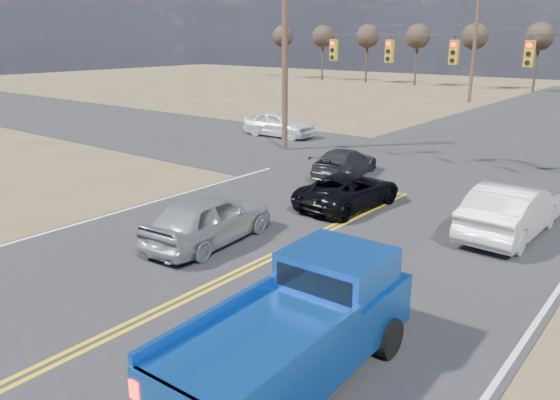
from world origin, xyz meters
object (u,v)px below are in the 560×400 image
Objects in this scene: black_suv at (349,190)px; silver_suv at (209,219)px; dgrey_car_queue at (345,162)px; pickup_truck at (299,328)px; cross_car_west at (279,124)px; white_car_queue at (511,210)px.

silver_suv is at bearing 80.33° from black_suv.
dgrey_car_queue is (-1.18, 9.51, -0.16)m from silver_suv.
silver_suv reaches higher than black_suv.
pickup_truck is at bearing 143.10° from silver_suv.
cross_car_west is (-10.94, 9.71, 0.16)m from black_suv.
white_car_queue reaches higher than dgrey_car_queue.
white_car_queue is at bearing -142.70° from silver_suv.
cross_car_west is (-16.38, 9.12, -0.05)m from white_car_queue.
dgrey_car_queue is (-2.56, 3.83, -0.01)m from black_suv.
silver_suv is 1.01× the size of black_suv.
silver_suv is (-6.11, 3.76, -0.24)m from pickup_truck.
cross_car_west reaches higher than dgrey_car_queue.
black_suv is at bearing 115.00° from pickup_truck.
pickup_truck is 1.12× the size of white_car_queue.
silver_suv is at bearing 146.82° from pickup_truck.
silver_suv is at bearing -151.40° from cross_car_west.
black_suv is at bearing 7.84° from white_car_queue.
black_suv reaches higher than dgrey_car_queue.
white_car_queue reaches higher than cross_car_west.
black_suv is 14.63m from cross_car_west.
white_car_queue is 8.64m from dgrey_car_queue.
dgrey_car_queue is (-8.01, 3.23, -0.22)m from white_car_queue.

